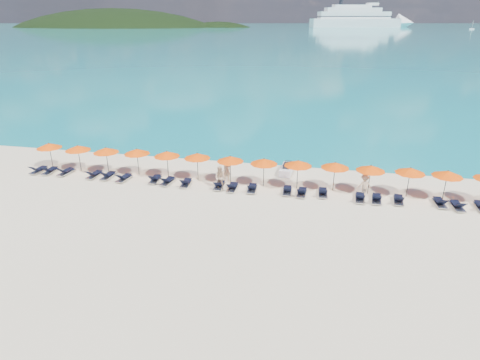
# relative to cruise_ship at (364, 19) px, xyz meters

# --- Properties ---
(ground) EXTENTS (1400.00, 1400.00, 0.00)m
(ground) POSITION_rel_cruise_ship_xyz_m (-50.52, -608.13, -10.88)
(ground) COLOR beige
(sea) EXTENTS (1600.00, 1300.00, 0.01)m
(sea) POSITION_rel_cruise_ship_xyz_m (-50.52, 51.87, -10.88)
(sea) COLOR #1FA9B2
(sea) RESTS_ON ground
(headland_main) EXTENTS (374.00, 242.00, 126.50)m
(headland_main) POSITION_rel_cruise_ship_xyz_m (-350.52, -68.13, -48.88)
(headland_main) COLOR black
(headland_main) RESTS_ON ground
(headland_small) EXTENTS (162.00, 126.00, 85.50)m
(headland_small) POSITION_rel_cruise_ship_xyz_m (-200.52, -48.13, -45.88)
(headland_small) COLOR black
(headland_small) RESTS_ON ground
(cruise_ship) EXTENTS (150.24, 69.03, 41.81)m
(cruise_ship) POSITION_rel_cruise_ship_xyz_m (0.00, 0.00, 0.00)
(cruise_ship) COLOR white
(cruise_ship) RESTS_ON ground
(sailboat_far) EXTENTS (5.15, 1.72, 9.45)m
(sailboat_far) POSITION_rel_cruise_ship_xyz_m (113.03, -96.37, -9.91)
(sailboat_far) COLOR white
(sailboat_far) RESTS_ON ground
(jetski) EXTENTS (1.08, 2.52, 0.88)m
(jetski) POSITION_rel_cruise_ship_xyz_m (-47.64, -599.91, -10.52)
(jetski) COLOR white
(jetski) RESTS_ON ground
(beachgoer_a) EXTENTS (0.72, 0.64, 1.66)m
(beachgoer_a) POSITION_rel_cruise_ship_xyz_m (-52.12, -602.60, -10.05)
(beachgoer_a) COLOR #D4AB86
(beachgoer_a) RESTS_ON ground
(beachgoer_b) EXTENTS (0.95, 0.64, 1.82)m
(beachgoer_b) POSITION_rel_cruise_ship_xyz_m (-52.21, -604.33, -9.97)
(beachgoer_b) COLOR #D4AB86
(beachgoer_b) RESTS_ON ground
(beachgoer_c) EXTENTS (1.18, 0.77, 1.69)m
(beachgoer_c) POSITION_rel_cruise_ship_xyz_m (-41.69, -603.42, -10.04)
(beachgoer_c) COLOR #D4AB86
(beachgoer_c) RESTS_ON ground
(umbrella_0) EXTENTS (2.10, 2.10, 2.28)m
(umbrella_0) POSITION_rel_cruise_ship_xyz_m (-67.60, -602.86, -8.86)
(umbrella_0) COLOR black
(umbrella_0) RESTS_ON ground
(umbrella_1) EXTENTS (2.10, 2.10, 2.28)m
(umbrella_1) POSITION_rel_cruise_ship_xyz_m (-64.84, -602.95, -8.86)
(umbrella_1) COLOR black
(umbrella_1) RESTS_ON ground
(umbrella_2) EXTENTS (2.10, 2.10, 2.28)m
(umbrella_2) POSITION_rel_cruise_ship_xyz_m (-62.24, -603.00, -8.86)
(umbrella_2) COLOR black
(umbrella_2) RESTS_ON ground
(umbrella_3) EXTENTS (2.10, 2.10, 2.28)m
(umbrella_3) POSITION_rel_cruise_ship_xyz_m (-59.60, -602.80, -8.86)
(umbrella_3) COLOR black
(umbrella_3) RESTS_ON ground
(umbrella_4) EXTENTS (2.10, 2.10, 2.28)m
(umbrella_4) POSITION_rel_cruise_ship_xyz_m (-56.98, -602.88, -8.86)
(umbrella_4) COLOR black
(umbrella_4) RESTS_ON ground
(umbrella_5) EXTENTS (2.10, 2.10, 2.28)m
(umbrella_5) POSITION_rel_cruise_ship_xyz_m (-54.46, -602.82, -8.86)
(umbrella_5) COLOR black
(umbrella_5) RESTS_ON ground
(umbrella_6) EXTENTS (2.10, 2.10, 2.28)m
(umbrella_6) POSITION_rel_cruise_ship_xyz_m (-51.75, -602.99, -8.86)
(umbrella_6) COLOR black
(umbrella_6) RESTS_ON ground
(umbrella_7) EXTENTS (2.10, 2.10, 2.28)m
(umbrella_7) POSITION_rel_cruise_ship_xyz_m (-49.12, -603.04, -8.86)
(umbrella_7) COLOR black
(umbrella_7) RESTS_ON ground
(umbrella_8) EXTENTS (2.10, 2.10, 2.28)m
(umbrella_8) POSITION_rel_cruise_ship_xyz_m (-46.55, -602.93, -8.86)
(umbrella_8) COLOR black
(umbrella_8) RESTS_ON ground
(umbrella_9) EXTENTS (2.10, 2.10, 2.28)m
(umbrella_9) POSITION_rel_cruise_ship_xyz_m (-43.85, -602.80, -8.86)
(umbrella_9) COLOR black
(umbrella_9) RESTS_ON ground
(umbrella_10) EXTENTS (2.10, 2.10, 2.28)m
(umbrella_10) POSITION_rel_cruise_ship_xyz_m (-41.34, -602.91, -8.86)
(umbrella_10) COLOR black
(umbrella_10) RESTS_ON ground
(umbrella_11) EXTENTS (2.10, 2.10, 2.28)m
(umbrella_11) POSITION_rel_cruise_ship_xyz_m (-38.63, -602.82, -8.86)
(umbrella_11) COLOR black
(umbrella_11) RESTS_ON ground
(umbrella_12) EXTENTS (2.10, 2.10, 2.28)m
(umbrella_12) POSITION_rel_cruise_ship_xyz_m (-36.19, -602.92, -8.86)
(umbrella_12) COLOR black
(umbrella_12) RESTS_ON ground
(lounger_0) EXTENTS (0.73, 1.74, 0.66)m
(lounger_0) POSITION_rel_cruise_ship_xyz_m (-68.08, -604.09, -10.65)
(lounger_0) COLOR silver
(lounger_0) RESTS_ON ground
(lounger_1) EXTENTS (0.69, 1.72, 0.66)m
(lounger_1) POSITION_rel_cruise_ship_xyz_m (-67.04, -604.04, -10.65)
(lounger_1) COLOR silver
(lounger_1) RESTS_ON ground
(lounger_2) EXTENTS (0.78, 1.75, 0.66)m
(lounger_2) POSITION_rel_cruise_ship_xyz_m (-65.57, -604.00, -10.65)
(lounger_2) COLOR silver
(lounger_2) RESTS_ON ground
(lounger_3) EXTENTS (0.72, 1.73, 0.66)m
(lounger_3) POSITION_rel_cruise_ship_xyz_m (-62.91, -604.10, -10.65)
(lounger_3) COLOR silver
(lounger_3) RESTS_ON ground
(lounger_4) EXTENTS (0.63, 1.70, 0.66)m
(lounger_4) POSITION_rel_cruise_ship_xyz_m (-61.70, -604.07, -10.65)
(lounger_4) COLOR silver
(lounger_4) RESTS_ON ground
(lounger_5) EXTENTS (0.77, 1.75, 0.66)m
(lounger_5) POSITION_rel_cruise_ship_xyz_m (-60.20, -604.27, -10.65)
(lounger_5) COLOR silver
(lounger_5) RESTS_ON ground
(lounger_6) EXTENTS (0.74, 1.74, 0.66)m
(lounger_6) POSITION_rel_cruise_ship_xyz_m (-57.65, -603.99, -10.65)
(lounger_6) COLOR silver
(lounger_6) RESTS_ON ground
(lounger_7) EXTENTS (0.78, 1.75, 0.66)m
(lounger_7) POSITION_rel_cruise_ship_xyz_m (-56.53, -604.20, -10.65)
(lounger_7) COLOR silver
(lounger_7) RESTS_ON ground
(lounger_8) EXTENTS (0.74, 1.74, 0.66)m
(lounger_8) POSITION_rel_cruise_ship_xyz_m (-55.00, -604.24, -10.65)
(lounger_8) COLOR silver
(lounger_8) RESTS_ON ground
(lounger_9) EXTENTS (0.64, 1.71, 0.66)m
(lounger_9) POSITION_rel_cruise_ship_xyz_m (-52.36, -604.16, -10.65)
(lounger_9) COLOR silver
(lounger_9) RESTS_ON ground
(lounger_10) EXTENTS (0.65, 1.71, 0.66)m
(lounger_10) POSITION_rel_cruise_ship_xyz_m (-51.30, -604.30, -10.65)
(lounger_10) COLOR silver
(lounger_10) RESTS_ON ground
(lounger_11) EXTENTS (0.72, 1.73, 0.66)m
(lounger_11) POSITION_rel_cruise_ship_xyz_m (-49.80, -604.21, -10.65)
(lounger_11) COLOR silver
(lounger_11) RESTS_ON ground
(lounger_12) EXTENTS (0.71, 1.73, 0.66)m
(lounger_12) POSITION_rel_cruise_ship_xyz_m (-47.17, -604.07, -10.65)
(lounger_12) COLOR silver
(lounger_12) RESTS_ON ground
(lounger_13) EXTENTS (0.71, 1.73, 0.66)m
(lounger_13) POSITION_rel_cruise_ship_xyz_m (-46.10, -604.20, -10.65)
(lounger_13) COLOR silver
(lounger_13) RESTS_ON ground
(lounger_14) EXTENTS (0.68, 1.72, 0.66)m
(lounger_14) POSITION_rel_cruise_ship_xyz_m (-44.58, -603.93, -10.65)
(lounger_14) COLOR silver
(lounger_14) RESTS_ON ground
(lounger_15) EXTENTS (0.70, 1.73, 0.66)m
(lounger_15) POSITION_rel_cruise_ship_xyz_m (-41.98, -604.27, -10.65)
(lounger_15) COLOR silver
(lounger_15) RESTS_ON ground
(lounger_16) EXTENTS (0.77, 1.75, 0.66)m
(lounger_16) POSITION_rel_cruise_ship_xyz_m (-40.84, -604.22, -10.65)
(lounger_16) COLOR silver
(lounger_16) RESTS_ON ground
(lounger_17) EXTENTS (0.79, 1.75, 0.66)m
(lounger_17) POSITION_rel_cruise_ship_xyz_m (-39.35, -604.07, -10.65)
(lounger_17) COLOR silver
(lounger_17) RESTS_ON ground
(lounger_18) EXTENTS (0.71, 1.73, 0.66)m
(lounger_18) POSITION_rel_cruise_ship_xyz_m (-36.61, -603.95, -10.65)
(lounger_18) COLOR silver
(lounger_18) RESTS_ON ground
(lounger_19) EXTENTS (0.74, 1.74, 0.66)m
(lounger_19) POSITION_rel_cruise_ship_xyz_m (-35.57, -604.26, -10.65)
(lounger_19) COLOR silver
(lounger_19) RESTS_ON ground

